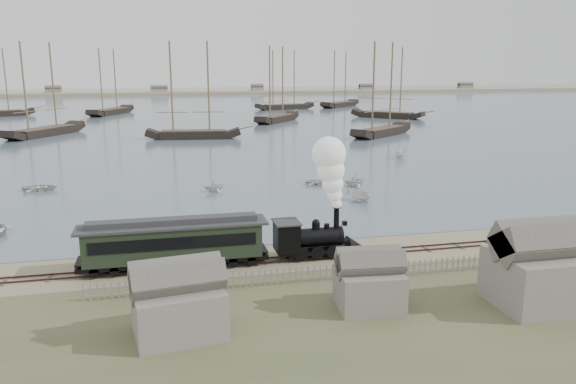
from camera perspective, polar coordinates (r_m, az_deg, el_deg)
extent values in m
plane|color=gray|center=(47.36, 0.70, -5.98)|extent=(600.00, 600.00, 0.00)
cube|color=#465464|center=(214.36, -10.13, 8.61)|extent=(600.00, 336.00, 0.06)
cube|color=#33221C|center=(45.04, 1.45, -6.86)|extent=(120.00, 0.08, 0.12)
cube|color=#33221C|center=(45.95, 1.14, -6.45)|extent=(120.00, 0.08, 0.12)
cube|color=#43382B|center=(45.52, 1.29, -6.73)|extent=(120.00, 1.80, 0.06)
cube|color=tan|center=(294.15, -10.95, 9.68)|extent=(500.00, 20.00, 1.80)
cube|color=black|center=(45.65, 3.07, -5.78)|extent=(6.83, 2.01, 0.25)
cylinder|color=black|center=(45.24, 2.59, -4.62)|extent=(4.22, 1.51, 1.51)
cube|color=black|center=(44.66, -0.15, -4.57)|extent=(1.81, 2.21, 2.31)
cube|color=#313134|center=(44.31, -0.15, -3.08)|extent=(2.01, 2.41, 0.12)
cylinder|color=black|center=(45.38, 4.94, -2.81)|extent=(0.44, 0.44, 1.61)
sphere|color=black|center=(44.95, 2.86, -3.17)|extent=(0.64, 0.64, 0.64)
cone|color=black|center=(46.63, 6.89, -5.59)|extent=(1.41, 2.01, 2.01)
cube|color=black|center=(45.69, 5.77, -3.18)|extent=(0.35, 0.35, 0.35)
cube|color=black|center=(44.05, -11.45, -6.73)|extent=(14.21, 2.33, 0.36)
cube|color=black|center=(43.60, -11.53, -4.97)|extent=(13.19, 2.54, 2.54)
cube|color=black|center=(42.30, -11.50, -5.17)|extent=(12.18, 0.06, 0.91)
cube|color=black|center=(44.76, -11.59, -4.16)|extent=(12.18, 0.06, 0.91)
cube|color=#313134|center=(43.22, -11.61, -3.30)|extent=(14.21, 2.74, 0.18)
cube|color=#313134|center=(43.14, -11.63, -2.91)|extent=(12.69, 1.22, 0.46)
imported|color=silver|center=(46.12, -16.72, -6.47)|extent=(5.08, 5.43, 0.92)
imported|color=silver|center=(69.13, -7.53, 0.63)|extent=(3.09, 3.31, 1.42)
imported|color=silver|center=(64.28, 7.24, -0.35)|extent=(3.58, 2.36, 1.30)
imported|color=silver|center=(72.54, 3.09, 1.02)|extent=(3.36, 3.97, 0.70)
imported|color=silver|center=(71.77, 6.83, 1.23)|extent=(3.63, 3.93, 1.71)
imported|color=silver|center=(94.76, 11.36, 3.83)|extent=(3.70, 3.73, 1.47)
imported|color=silver|center=(95.08, 4.41, 4.10)|extent=(3.09, 2.70, 1.56)
imported|color=silver|center=(75.48, -23.88, 0.44)|extent=(2.95, 4.08, 0.83)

